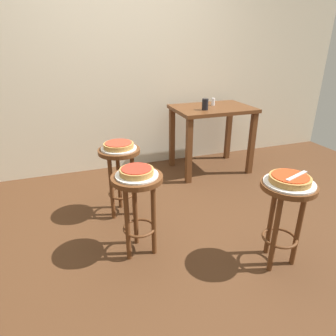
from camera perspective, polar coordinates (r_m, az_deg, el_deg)
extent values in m
plane|color=#4C2D19|center=(2.51, -0.20, -12.89)|extent=(6.00, 6.00, 0.00)
cube|color=beige|center=(3.63, -9.68, 23.24)|extent=(6.00, 0.10, 3.00)
cylinder|color=#5B3319|center=(2.08, 22.14, -3.24)|extent=(0.36, 0.36, 0.03)
cylinder|color=#5B3319|center=(2.30, 19.17, -9.17)|extent=(0.04, 0.04, 0.60)
cylinder|color=#5B3319|center=(2.14, 19.83, -11.90)|extent=(0.04, 0.04, 0.60)
cylinder|color=#5B3319|center=(2.25, 23.73, -10.62)|extent=(0.04, 0.04, 0.60)
torus|color=#5B3319|center=(2.28, 20.59, -12.42)|extent=(0.24, 0.24, 0.02)
cylinder|color=silver|center=(2.07, 22.24, -2.65)|extent=(0.33, 0.33, 0.01)
cylinder|color=#B78442|center=(2.06, 22.35, -2.00)|extent=(0.26, 0.26, 0.04)
cylinder|color=red|center=(2.05, 22.44, -1.42)|extent=(0.23, 0.23, 0.01)
cylinder|color=#5B3319|center=(2.05, -5.97, -1.96)|extent=(0.36, 0.36, 0.03)
cylinder|color=#5B3319|center=(2.29, -6.33, -8.00)|extent=(0.04, 0.04, 0.60)
cylinder|color=#5B3319|center=(2.14, -7.80, -10.62)|extent=(0.04, 0.04, 0.60)
cylinder|color=#5B3319|center=(2.17, -2.77, -9.75)|extent=(0.04, 0.04, 0.60)
torus|color=#5B3319|center=(2.25, -5.54, -11.35)|extent=(0.24, 0.24, 0.02)
cylinder|color=white|center=(2.04, -6.00, -1.36)|extent=(0.30, 0.30, 0.01)
cylinder|color=#B78442|center=(2.03, -6.03, -0.69)|extent=(0.23, 0.23, 0.04)
cylinder|color=red|center=(2.02, -6.06, -0.09)|extent=(0.21, 0.21, 0.01)
cylinder|color=#5B3319|center=(2.58, -9.38, 3.25)|extent=(0.36, 0.36, 0.03)
cylinder|color=#5B3319|center=(2.80, -9.40, -2.11)|extent=(0.04, 0.04, 0.60)
cylinder|color=#5B3319|center=(2.64, -10.77, -3.86)|extent=(0.04, 0.04, 0.60)
cylinder|color=#5B3319|center=(2.67, -6.68, -3.27)|extent=(0.04, 0.04, 0.60)
torus|color=#5B3319|center=(2.74, -8.84, -4.75)|extent=(0.24, 0.24, 0.02)
cylinder|color=silver|center=(2.57, -9.42, 3.74)|extent=(0.30, 0.30, 0.01)
cylinder|color=#B78442|center=(2.56, -9.45, 4.29)|extent=(0.26, 0.26, 0.04)
cylinder|color=#B23823|center=(2.55, -9.49, 4.78)|extent=(0.23, 0.23, 0.01)
cube|color=#5B3319|center=(3.54, 8.53, 11.20)|extent=(0.90, 0.63, 0.04)
cube|color=#5B3319|center=(3.25, 4.03, 3.15)|extent=(0.06, 0.06, 0.74)
cube|color=#5B3319|center=(3.63, 15.74, 4.48)|extent=(0.06, 0.06, 0.74)
cube|color=#5B3319|center=(3.71, 0.77, 5.81)|extent=(0.06, 0.06, 0.74)
cube|color=#5B3319|center=(4.05, 11.50, 6.83)|extent=(0.06, 0.06, 0.74)
cylinder|color=black|center=(3.35, 7.13, 12.03)|extent=(0.07, 0.07, 0.12)
cylinder|color=white|center=(3.62, 8.66, 12.46)|extent=(0.04, 0.04, 0.09)
cube|color=silver|center=(2.05, 23.46, -1.36)|extent=(0.22, 0.10, 0.01)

